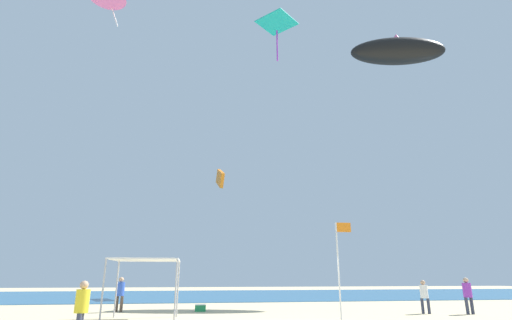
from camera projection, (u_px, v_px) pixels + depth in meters
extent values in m
cube|color=#28608C|center=(229.00, 295.00, 38.41)|extent=(110.00, 24.05, 0.03)
cylinder|color=#B2B2B7|center=(103.00, 291.00, 14.82)|extent=(0.07, 0.07, 2.44)
cylinder|color=#B2B2B7|center=(176.00, 291.00, 15.25)|extent=(0.07, 0.07, 2.44)
cylinder|color=#B2B2B7|center=(116.00, 289.00, 17.61)|extent=(0.07, 0.07, 2.44)
cylinder|color=#B2B2B7|center=(178.00, 289.00, 18.03)|extent=(0.07, 0.07, 2.44)
cube|color=white|center=(146.00, 260.00, 16.79)|extent=(2.83, 3.01, 0.06)
cylinder|color=#33384C|center=(423.00, 306.00, 19.21)|extent=(0.14, 0.14, 0.72)
cylinder|color=#33384C|center=(429.00, 306.00, 19.08)|extent=(0.14, 0.14, 0.72)
cylinder|color=white|center=(424.00, 292.00, 19.34)|extent=(0.38, 0.38, 0.63)
sphere|color=tan|center=(423.00, 283.00, 19.46)|extent=(0.24, 0.24, 0.24)
cylinder|color=brown|center=(117.00, 304.00, 20.16)|extent=(0.15, 0.15, 0.79)
cylinder|color=brown|center=(121.00, 304.00, 20.05)|extent=(0.15, 0.15, 0.79)
cylinder|color=blue|center=(121.00, 289.00, 20.32)|extent=(0.41, 0.41, 0.69)
sphere|color=tan|center=(121.00, 280.00, 20.46)|extent=(0.26, 0.26, 0.26)
cylinder|color=#33384C|center=(467.00, 306.00, 18.85)|extent=(0.15, 0.15, 0.78)
cylinder|color=#33384C|center=(472.00, 306.00, 18.93)|extent=(0.15, 0.15, 0.78)
cylinder|color=purple|center=(467.00, 290.00, 19.10)|extent=(0.41, 0.41, 0.68)
sphere|color=tan|center=(466.00, 280.00, 19.23)|extent=(0.25, 0.25, 0.25)
cylinder|color=yellow|center=(82.00, 301.00, 11.35)|extent=(0.39, 0.39, 0.66)
sphere|color=tan|center=(84.00, 285.00, 11.48)|extent=(0.25, 0.25, 0.25)
cylinder|color=silver|center=(339.00, 274.00, 13.93)|extent=(0.06, 0.06, 3.71)
cube|color=orange|center=(344.00, 227.00, 14.46)|extent=(0.55, 0.02, 0.35)
cube|color=#1E8C4C|center=(200.00, 308.00, 20.32)|extent=(0.56, 0.36, 0.32)
cube|color=white|center=(200.00, 305.00, 20.37)|extent=(0.57, 0.37, 0.03)
cube|color=orange|center=(220.00, 178.00, 36.96)|extent=(0.56, 4.65, 2.81)
cube|color=teal|center=(220.00, 184.00, 36.78)|extent=(0.25, 3.58, 1.55)
cube|color=teal|center=(277.00, 23.00, 21.92)|extent=(2.57, 2.57, 0.08)
cylinder|color=purple|center=(277.00, 46.00, 21.48)|extent=(0.12, 0.12, 1.93)
cylinder|color=white|center=(114.00, 16.00, 28.24)|extent=(0.81, 0.33, 1.95)
ellipsoid|color=black|center=(398.00, 51.00, 34.59)|extent=(8.81, 4.77, 3.06)
cone|color=pink|center=(396.00, 39.00, 34.97)|extent=(1.49, 1.65, 1.20)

